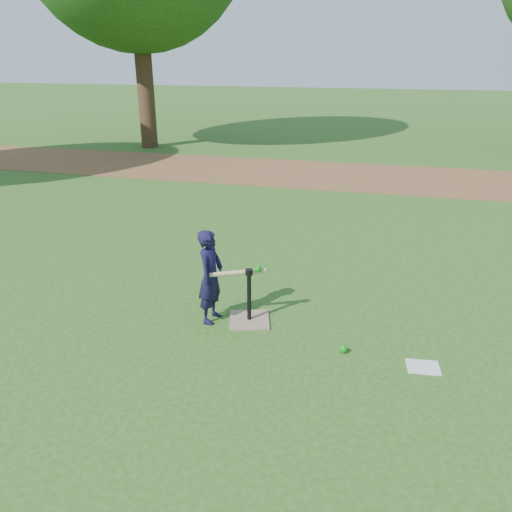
# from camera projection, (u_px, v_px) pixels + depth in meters

# --- Properties ---
(ground) EXTENTS (80.00, 80.00, 0.00)m
(ground) POSITION_uv_depth(u_px,v_px,m) (258.00, 332.00, 5.26)
(ground) COLOR #285116
(ground) RESTS_ON ground
(dirt_strip) EXTENTS (24.00, 3.00, 0.01)m
(dirt_strip) POSITION_uv_depth(u_px,v_px,m) (334.00, 175.00, 11.99)
(dirt_strip) COLOR brown
(dirt_strip) RESTS_ON ground
(child) EXTENTS (0.28, 0.40, 1.04)m
(child) POSITION_uv_depth(u_px,v_px,m) (211.00, 277.00, 5.31)
(child) COLOR black
(child) RESTS_ON ground
(wiffle_ball_ground) EXTENTS (0.08, 0.08, 0.08)m
(wiffle_ball_ground) POSITION_uv_depth(u_px,v_px,m) (344.00, 349.00, 4.88)
(wiffle_ball_ground) COLOR #0C8B13
(wiffle_ball_ground) RESTS_ON ground
(clipboard) EXTENTS (0.32, 0.26, 0.01)m
(clipboard) POSITION_uv_depth(u_px,v_px,m) (423.00, 367.00, 4.66)
(clipboard) COLOR silver
(clipboard) RESTS_ON ground
(batting_tee) EXTENTS (0.53, 0.53, 0.61)m
(batting_tee) POSITION_uv_depth(u_px,v_px,m) (249.00, 312.00, 5.44)
(batting_tee) COLOR #94785E
(batting_tee) RESTS_ON ground
(swing_action) EXTENTS (0.61, 0.30, 0.11)m
(swing_action) POSITION_uv_depth(u_px,v_px,m) (239.00, 272.00, 5.27)
(swing_action) COLOR tan
(swing_action) RESTS_ON ground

